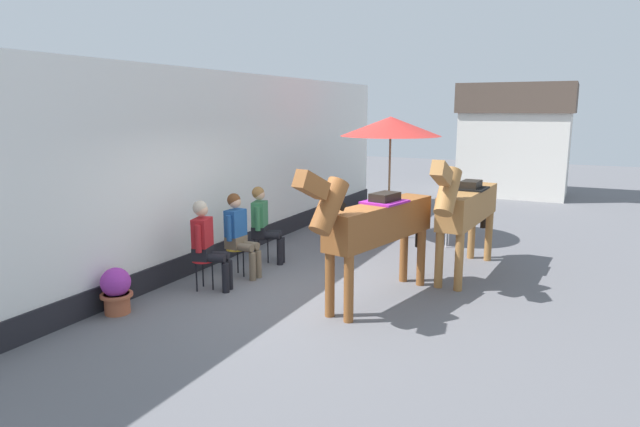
{
  "coord_description": "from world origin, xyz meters",
  "views": [
    {
      "loc": [
        3.43,
        -6.7,
        2.76
      ],
      "look_at": [
        -0.4,
        1.2,
        1.05
      ],
      "focal_mm": 30.59,
      "sensor_mm": 36.0,
      "label": 1
    }
  ],
  "objects": [
    {
      "name": "ground_plane",
      "position": [
        0.0,
        3.0,
        0.0
      ],
      "size": [
        40.0,
        40.0,
        0.0
      ],
      "primitive_type": "plane",
      "color": "slate"
    },
    {
      "name": "pub_facade_wall",
      "position": [
        -2.55,
        1.5,
        1.54
      ],
      "size": [
        0.34,
        14.0,
        3.4
      ],
      "color": "white",
      "rests_on": "ground_plane"
    },
    {
      "name": "distant_cottage",
      "position": [
        1.4,
        11.75,
        1.8
      ],
      "size": [
        3.4,
        2.6,
        3.5
      ],
      "color": "silver",
      "rests_on": "ground_plane"
    },
    {
      "name": "seated_visitor_near",
      "position": [
        -1.62,
        -0.23,
        0.78
      ],
      "size": [
        0.61,
        0.48,
        1.39
      ],
      "color": "red",
      "rests_on": "ground_plane"
    },
    {
      "name": "seated_visitor_middle",
      "position": [
        -1.57,
        0.56,
        0.78
      ],
      "size": [
        0.61,
        0.49,
        1.39
      ],
      "color": "gold",
      "rests_on": "ground_plane"
    },
    {
      "name": "seated_visitor_far",
      "position": [
        -1.63,
        1.42,
        0.78
      ],
      "size": [
        0.61,
        0.48,
        1.39
      ],
      "color": "black",
      "rests_on": "ground_plane"
    },
    {
      "name": "saddled_horse_near",
      "position": [
        0.86,
        0.39,
        1.16
      ],
      "size": [
        0.95,
        2.95,
        2.06
      ],
      "color": "brown",
      "rests_on": "ground_plane"
    },
    {
      "name": "saddled_horse_far",
      "position": [
        1.75,
        2.27,
        1.16
      ],
      "size": [
        0.59,
        3.0,
        2.06
      ],
      "color": "#9E6B38",
      "rests_on": "ground_plane"
    },
    {
      "name": "flower_planter_near",
      "position": [
        -2.13,
        -1.57,
        0.33
      ],
      "size": [
        0.43,
        0.43,
        0.64
      ],
      "color": "#A85638",
      "rests_on": "ground_plane"
    },
    {
      "name": "cafe_parasol",
      "position": [
        -0.23,
        4.21,
        2.36
      ],
      "size": [
        2.1,
        2.1,
        2.58
      ],
      "color": "black",
      "rests_on": "ground_plane"
    },
    {
      "name": "spare_stool_white",
      "position": [
        1.14,
        4.05,
        0.4
      ],
      "size": [
        0.32,
        0.32,
        0.46
      ],
      "color": "white",
      "rests_on": "ground_plane"
    }
  ]
}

